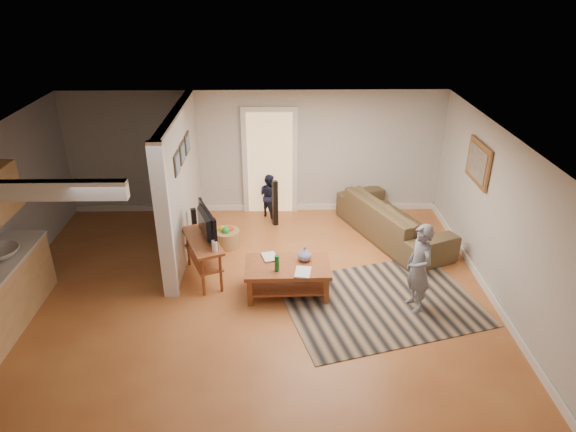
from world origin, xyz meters
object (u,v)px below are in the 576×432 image
object	(u,v)px
speaker_left	(195,231)
tv_console	(203,243)
toddler	(269,215)
coffee_table	(289,271)
speaker_right	(275,203)
child	(414,307)
sofa	(391,237)
toy_basket	(227,237)

from	to	relation	value
speaker_left	tv_console	bearing A→B (deg)	-90.58
toddler	coffee_table	bearing A→B (deg)	138.88
speaker_right	child	xyz separation A→B (m)	(2.09, -2.78, -0.46)
sofa	tv_console	distance (m)	3.65
child	toddler	size ratio (longest dim) A/B	1.53
coffee_table	toy_basket	world-z (taller)	coffee_table
speaker_right	tv_console	bearing A→B (deg)	-142.68
child	speaker_right	bearing A→B (deg)	-158.67
speaker_left	toy_basket	distance (m)	0.63
coffee_table	tv_console	world-z (taller)	tv_console
tv_console	speaker_right	world-z (taller)	tv_console
tv_console	speaker_right	size ratio (longest dim) A/B	1.30
speaker_left	toddler	world-z (taller)	speaker_left
child	toddler	xyz separation A→B (m)	(-2.22, 3.19, 0.00)
child	coffee_table	bearing A→B (deg)	-118.66
speaker_left	toddler	xyz separation A→B (m)	(1.27, 1.50, -0.44)
sofa	toy_basket	bearing A→B (deg)	71.36
tv_console	toddler	distance (m)	2.60
sofa	speaker_left	xyz separation A→B (m)	(-3.60, -0.53, 0.44)
sofa	speaker_right	world-z (taller)	speaker_right
coffee_table	speaker_right	bearing A→B (deg)	95.31
sofa	speaker_right	size ratio (longest dim) A/B	2.73
coffee_table	speaker_right	distance (m)	2.36
sofa	coffee_table	distance (m)	2.69
sofa	toddler	size ratio (longest dim) A/B	2.82
speaker_left	toddler	distance (m)	2.02
coffee_table	toddler	bearing A→B (deg)	97.11
coffee_table	toddler	xyz separation A→B (m)	(-0.34, 2.75, -0.40)
tv_console	toy_basket	size ratio (longest dim) A/B	2.55
tv_console	sofa	bearing A→B (deg)	-0.48
speaker_left	child	size ratio (longest dim) A/B	0.63
child	speaker_left	bearing A→B (deg)	-131.43
sofa	toy_basket	size ratio (longest dim) A/B	5.36
coffee_table	toddler	world-z (taller)	coffee_table
coffee_table	speaker_right	size ratio (longest dim) A/B	1.41
toy_basket	toddler	bearing A→B (deg)	58.80
tv_console	speaker_left	bearing A→B (deg)	86.02
sofa	toddler	bearing A→B (deg)	43.59
coffee_table	tv_console	size ratio (longest dim) A/B	1.09
tv_console	toy_basket	world-z (taller)	tv_console
tv_console	child	size ratio (longest dim) A/B	0.87
coffee_table	toddler	distance (m)	2.80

